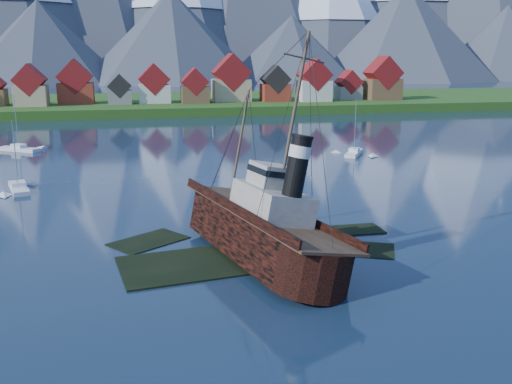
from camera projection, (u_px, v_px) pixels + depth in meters
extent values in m
plane|color=#15273C|center=(238.00, 254.00, 59.14)|extent=(1400.00, 1400.00, 0.00)
cube|color=black|center=(212.00, 266.00, 56.70)|extent=(19.08, 11.42, 1.00)
cube|color=black|center=(284.00, 241.00, 64.26)|extent=(15.15, 9.76, 1.00)
cube|color=black|center=(241.00, 230.00, 68.16)|extent=(11.45, 9.06, 1.00)
cube|color=black|center=(351.00, 252.00, 60.75)|extent=(10.27, 8.34, 1.00)
cube|color=black|center=(149.00, 245.00, 63.09)|extent=(9.42, 8.68, 1.00)
cube|color=black|center=(356.00, 233.00, 67.05)|extent=(6.00, 4.00, 1.00)
cube|color=#1C4A15|center=(159.00, 107.00, 220.57)|extent=(600.00, 80.00, 3.20)
cube|color=#3F3D38|center=(164.00, 118.00, 184.49)|extent=(600.00, 2.50, 2.00)
cube|color=tan|center=(31.00, 96.00, 191.24)|extent=(10.50, 9.00, 6.80)
cube|color=maroon|center=(30.00, 80.00, 189.98)|extent=(10.69, 9.18, 10.69)
cube|color=maroon|center=(76.00, 93.00, 199.76)|extent=(12.00, 8.50, 7.20)
cube|color=maroon|center=(75.00, 77.00, 198.40)|extent=(12.22, 8.67, 12.22)
cube|color=slate|center=(120.00, 97.00, 198.38)|extent=(8.00, 7.00, 4.80)
cube|color=black|center=(119.00, 86.00, 197.47)|extent=(8.15, 7.14, 8.15)
cube|color=beige|center=(154.00, 94.00, 203.50)|extent=(11.00, 9.50, 6.40)
cube|color=maroon|center=(154.00, 79.00, 202.27)|extent=(11.20, 9.69, 11.20)
cube|color=brown|center=(195.00, 95.00, 202.65)|extent=(9.50, 8.00, 5.80)
cube|color=maroon|center=(194.00, 82.00, 201.55)|extent=(9.67, 8.16, 9.67)
cube|color=tan|center=(231.00, 90.00, 210.01)|extent=(13.50, 10.00, 8.00)
cube|color=maroon|center=(231.00, 72.00, 208.48)|extent=(13.75, 10.20, 13.75)
cube|color=maroon|center=(275.00, 93.00, 210.66)|extent=(10.00, 8.50, 6.20)
cube|color=black|center=(275.00, 79.00, 209.50)|extent=(10.18, 8.67, 10.18)
cube|color=beige|center=(314.00, 91.00, 210.53)|extent=(11.50, 9.00, 7.50)
cube|color=maroon|center=(314.00, 75.00, 209.15)|extent=(11.71, 9.18, 11.71)
cube|color=slate|center=(348.00, 93.00, 217.70)|extent=(9.00, 7.50, 5.00)
cube|color=maroon|center=(348.00, 82.00, 216.73)|extent=(9.16, 7.65, 9.16)
cube|color=brown|center=(382.00, 89.00, 218.14)|extent=(12.50, 10.00, 7.80)
cube|color=maroon|center=(383.00, 73.00, 216.68)|extent=(12.73, 10.20, 12.73)
cone|color=#2D333D|center=(330.00, 8.00, 516.52)|extent=(150.00, 150.00, 125.00)
cone|color=#2D333D|center=(40.00, 43.00, 393.52)|extent=(120.00, 120.00, 58.00)
cone|color=#2D333D|center=(172.00, 38.00, 406.30)|extent=(136.00, 136.00, 66.00)
cone|color=#2D333D|center=(292.00, 50.00, 430.47)|extent=(110.00, 110.00, 50.00)
cone|color=#2D333D|center=(404.00, 33.00, 443.14)|extent=(150.00, 150.00, 75.00)
cone|color=#2D333D|center=(505.00, 43.00, 464.34)|extent=(124.00, 124.00, 60.00)
cube|color=black|center=(255.00, 235.00, 57.80)|extent=(7.01, 20.18, 4.20)
cone|color=black|center=(233.00, 203.00, 70.23)|extent=(7.01, 7.01, 7.01)
cylinder|color=black|center=(280.00, 272.00, 48.22)|extent=(7.01, 7.01, 4.20)
cube|color=#4C3826|center=(255.00, 215.00, 57.28)|extent=(6.87, 26.63, 0.25)
cube|color=black|center=(222.00, 212.00, 56.48)|extent=(0.20, 25.78, 0.90)
cube|color=black|center=(288.00, 208.00, 57.86)|extent=(0.20, 25.78, 0.90)
cube|color=#ADA89E|center=(258.00, 204.00, 55.49)|extent=(5.21, 8.51, 3.00)
cube|color=#ADA89E|center=(256.00, 176.00, 55.83)|extent=(3.60, 4.00, 2.20)
cylinder|color=black|center=(266.00, 167.00, 51.34)|extent=(1.90, 1.90, 5.61)
cylinder|color=silver|center=(266.00, 152.00, 51.01)|extent=(2.00, 2.00, 1.10)
cylinder|color=#473828|center=(240.00, 143.00, 63.43)|extent=(0.28, 0.28, 12.01)
cylinder|color=#473828|center=(261.00, 99.00, 52.12)|extent=(0.32, 0.32, 13.01)
cube|color=white|center=(19.00, 190.00, 86.55)|extent=(4.58, 9.30, 1.14)
cube|color=white|center=(18.00, 184.00, 86.33)|extent=(2.59, 2.96, 0.66)
cylinder|color=gray|center=(15.00, 154.00, 85.24)|extent=(0.13, 0.13, 9.88)
cube|color=white|center=(19.00, 150.00, 121.25)|extent=(9.21, 7.30, 1.27)
cube|color=white|center=(19.00, 146.00, 121.01)|extent=(3.38, 3.23, 0.74)
cylinder|color=gray|center=(16.00, 122.00, 119.80)|extent=(0.15, 0.15, 10.99)
cube|color=white|center=(354.00, 154.00, 116.67)|extent=(6.56, 8.51, 1.23)
cube|color=white|center=(354.00, 150.00, 116.44)|extent=(2.94, 3.09, 0.72)
cylinder|color=gray|center=(355.00, 125.00, 115.26)|extent=(0.14, 0.14, 10.67)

